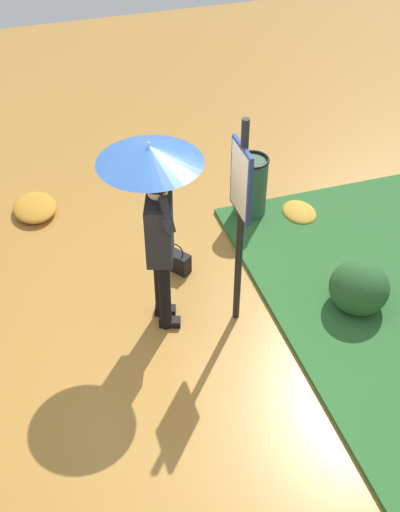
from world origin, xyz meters
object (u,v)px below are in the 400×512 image
at_px(info_sign_post, 241,204).
at_px(trash_bin, 251,187).
at_px(person_with_umbrella, 154,193).
at_px(handbag, 177,261).

relative_size(info_sign_post, trash_bin, 2.76).
relative_size(person_with_umbrella, info_sign_post, 0.89).
xyz_separation_m(person_with_umbrella, trash_bin, (1.37, -1.52, -1.13)).
bearing_deg(trash_bin, person_with_umbrella, 132.04).
bearing_deg(info_sign_post, person_with_umbrella, 70.53).
bearing_deg(person_with_umbrella, handbag, -29.88).
distance_m(person_with_umbrella, info_sign_post, 0.79).
bearing_deg(trash_bin, handbag, 122.42).
height_order(handbag, trash_bin, trash_bin).
height_order(info_sign_post, handbag, info_sign_post).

